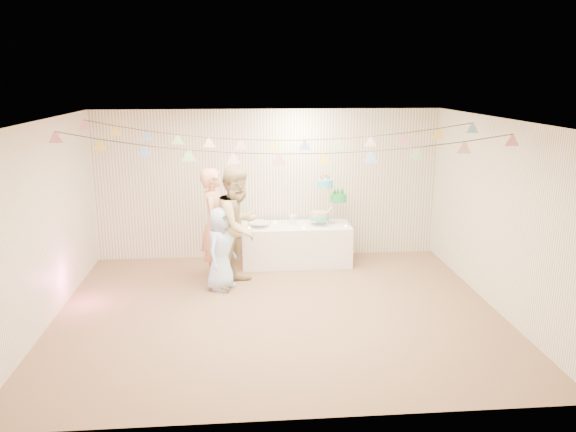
{
  "coord_description": "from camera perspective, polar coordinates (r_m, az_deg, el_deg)",
  "views": [
    {
      "loc": [
        -0.47,
        -7.13,
        3.14
      ],
      "look_at": [
        0.2,
        0.8,
        1.15
      ],
      "focal_mm": 35.0,
      "sensor_mm": 36.0,
      "label": 1
    }
  ],
  "objects": [
    {
      "name": "person_child",
      "position": [
        8.46,
        -6.84,
        -3.31
      ],
      "size": [
        0.64,
        0.73,
        1.26
      ],
      "primitive_type": "imported",
      "rotation": [
        0.0,
        0.0,
        1.08
      ],
      "color": "#AFCEF7",
      "rests_on": "floor"
    },
    {
      "name": "bunting_front",
      "position": [
        7.0,
        -0.95,
        7.31
      ],
      "size": [
        5.6,
        0.9,
        0.36
      ],
      "primitive_type": null,
      "color": "#72A5E5",
      "rests_on": "ceiling"
    },
    {
      "name": "platter",
      "position": [
        9.4,
        -2.95,
        -0.66
      ],
      "size": [
        0.36,
        0.36,
        0.02
      ],
      "primitive_type": "cylinder",
      "color": "white",
      "rests_on": "table"
    },
    {
      "name": "cake_stand",
      "position": [
        9.51,
        4.12,
        1.92
      ],
      "size": [
        0.71,
        0.42,
        0.8
      ],
      "primitive_type": null,
      "color": "silver",
      "rests_on": "table"
    },
    {
      "name": "tealight_1",
      "position": [
        9.64,
        -1.33,
        -0.61
      ],
      "size": [
        0.04,
        0.04,
        0.03
      ],
      "primitive_type": "cylinder",
      "color": "#FFD88C",
      "rests_on": "table"
    },
    {
      "name": "left_wall",
      "position": [
        7.79,
        -23.63,
        -0.83
      ],
      "size": [
        5.0,
        5.0,
        0.0
      ],
      "primitive_type": "plane",
      "color": "white",
      "rests_on": "ground"
    },
    {
      "name": "posy",
      "position": [
        9.51,
        0.5,
        0.02
      ],
      "size": [
        0.15,
        0.15,
        0.18
      ],
      "primitive_type": null,
      "color": "white",
      "rests_on": "table"
    },
    {
      "name": "front_wall",
      "position": [
        5.0,
        0.93,
        -7.52
      ],
      "size": [
        6.0,
        6.0,
        0.0
      ],
      "primitive_type": "plane",
      "color": "white",
      "rests_on": "ground"
    },
    {
      "name": "bunting_back",
      "position": [
        8.28,
        -1.57,
        8.56
      ],
      "size": [
        5.6,
        1.1,
        0.4
      ],
      "primitive_type": null,
      "color": "pink",
      "rests_on": "ceiling"
    },
    {
      "name": "tealight_4",
      "position": [
        9.44,
        5.91,
        -1.0
      ],
      "size": [
        0.04,
        0.04,
        0.03
      ],
      "primitive_type": "cylinder",
      "color": "#FFD88C",
      "rests_on": "table"
    },
    {
      "name": "person_adult_b",
      "position": [
        8.53,
        -5.07,
        -1.08
      ],
      "size": [
        1.08,
        1.14,
        1.85
      ],
      "primitive_type": "imported",
      "rotation": [
        0.0,
        0.0,
        0.98
      ],
      "color": "tan",
      "rests_on": "floor"
    },
    {
      "name": "cake_bottom",
      "position": [
        9.5,
        3.25,
        -0.02
      ],
      "size": [
        0.31,
        0.31,
        0.15
      ],
      "primitive_type": null,
      "color": "#2AC6C1",
      "rests_on": "cake_stand"
    },
    {
      "name": "cake_top_tier",
      "position": [
        9.43,
        3.81,
        3.22
      ],
      "size": [
        0.25,
        0.25,
        0.19
      ],
      "primitive_type": null,
      "color": "#43B9D4",
      "rests_on": "cake_stand"
    },
    {
      "name": "ceiling",
      "position": [
        7.17,
        -1.07,
        9.72
      ],
      "size": [
        6.0,
        6.0,
        0.0
      ],
      "primitive_type": "plane",
      "color": "white",
      "rests_on": "ground"
    },
    {
      "name": "right_wall",
      "position": [
        8.14,
        20.55,
        0.07
      ],
      "size": [
        5.0,
        5.0,
        0.0
      ],
      "primitive_type": "plane",
      "color": "white",
      "rests_on": "ground"
    },
    {
      "name": "back_wall",
      "position": [
        9.82,
        -2.01,
        3.22
      ],
      "size": [
        6.0,
        6.0,
        0.0
      ],
      "primitive_type": "plane",
      "color": "white",
      "rests_on": "ground"
    },
    {
      "name": "table",
      "position": [
        9.6,
        0.83,
        -2.91
      ],
      "size": [
        1.83,
        0.73,
        0.69
      ],
      "primitive_type": "cube",
      "color": "white",
      "rests_on": "floor"
    },
    {
      "name": "cake_middle",
      "position": [
        9.64,
        5.09,
        1.79
      ],
      "size": [
        0.27,
        0.27,
        0.22
      ],
      "primitive_type": null,
      "color": "green",
      "rests_on": "cake_stand"
    },
    {
      "name": "floor",
      "position": [
        7.81,
        -0.98,
        -9.68
      ],
      "size": [
        6.0,
        6.0,
        0.0
      ],
      "primitive_type": "plane",
      "color": "brown",
      "rests_on": "ground"
    },
    {
      "name": "tealight_2",
      "position": [
        9.3,
        1.59,
        -1.17
      ],
      "size": [
        0.04,
        0.04,
        0.03
      ],
      "primitive_type": "cylinder",
      "color": "#FFD88C",
      "rests_on": "table"
    },
    {
      "name": "person_adult_a",
      "position": [
        8.88,
        -7.44,
        -0.8
      ],
      "size": [
        0.51,
        0.7,
        1.77
      ],
      "primitive_type": "imported",
      "rotation": [
        0.0,
        0.0,
        1.43
      ],
      "color": "#E4A077",
      "rests_on": "floor"
    },
    {
      "name": "tealight_0",
      "position": [
        9.31,
        -3.97,
        -1.18
      ],
      "size": [
        0.04,
        0.04,
        0.03
      ],
      "primitive_type": "cylinder",
      "color": "#FFD88C",
      "rests_on": "table"
    },
    {
      "name": "tealight_3",
      "position": [
        9.75,
        2.76,
        -0.46
      ],
      "size": [
        0.04,
        0.04,
        0.03
      ],
      "primitive_type": "cylinder",
      "color": "#FFD88C",
      "rests_on": "table"
    }
  ]
}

